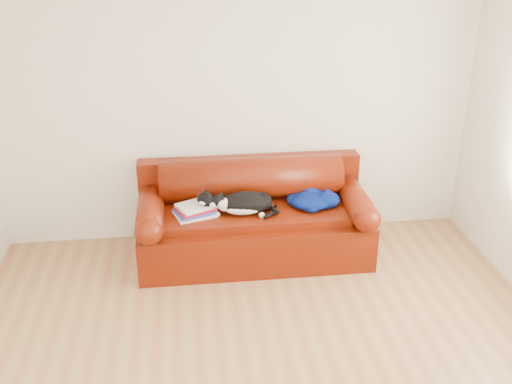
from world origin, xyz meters
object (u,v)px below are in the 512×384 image
sofa_base (254,233)px  book_stack (195,210)px  blanket (313,199)px  cat (245,204)px

sofa_base → book_stack: bearing=-170.9°
blanket → cat: bearing=-173.3°
book_stack → cat: bearing=-2.0°
cat → blanket: size_ratio=1.32×
book_stack → cat: cat is taller
cat → blanket: bearing=7.9°
cat → sofa_base: bearing=47.7°
sofa_base → cat: 0.38m
blanket → book_stack: bearing=-176.9°
cat → blanket: 0.64m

